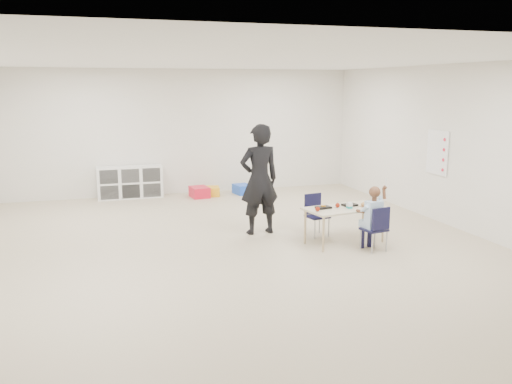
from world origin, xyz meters
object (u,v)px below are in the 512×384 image
object	(u,v)px
chair_near	(374,228)
cubby_shelf	(130,182)
child	(375,215)
table	(344,225)
adult	(259,179)

from	to	relation	value
chair_near	cubby_shelf	xyz separation A→B (m)	(-3.18, 5.04, 0.01)
child	cubby_shelf	world-z (taller)	child
table	chair_near	distance (m)	0.56
adult	cubby_shelf	bearing A→B (deg)	-67.23
table	chair_near	size ratio (longest dim) A/B	1.95
table	adult	bearing A→B (deg)	129.59
table	adult	size ratio (longest dim) A/B	0.73
child	chair_near	bearing A→B (deg)	0.00
table	cubby_shelf	world-z (taller)	cubby_shelf
table	cubby_shelf	bearing A→B (deg)	112.83
chair_near	cubby_shelf	world-z (taller)	cubby_shelf
cubby_shelf	adult	xyz separation A→B (m)	(1.83, -3.61, 0.56)
cubby_shelf	chair_near	bearing A→B (deg)	-57.77
table	chair_near	bearing A→B (deg)	-74.26
table	child	size ratio (longest dim) A/B	1.24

